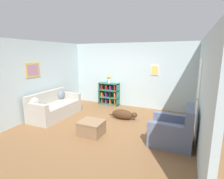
# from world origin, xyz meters

# --- Properties ---
(ground_plane) EXTENTS (14.00, 14.00, 0.00)m
(ground_plane) POSITION_xyz_m (0.00, 0.00, 0.00)
(ground_plane) COLOR brown
(wall_back) EXTENTS (5.60, 0.13, 2.60)m
(wall_back) POSITION_xyz_m (0.00, 2.25, 1.30)
(wall_back) COLOR silver
(wall_back) RESTS_ON ground_plane
(wall_left) EXTENTS (0.13, 5.00, 2.60)m
(wall_left) POSITION_xyz_m (-2.55, -0.00, 1.30)
(wall_left) COLOR silver
(wall_left) RESTS_ON ground_plane
(wall_right) EXTENTS (0.16, 5.00, 2.60)m
(wall_right) POSITION_xyz_m (2.55, 0.02, 1.29)
(wall_right) COLOR silver
(wall_right) RESTS_ON ground_plane
(couch) EXTENTS (0.89, 1.85, 0.88)m
(couch) POSITION_xyz_m (-2.01, -0.05, 0.32)
(couch) COLOR #ADA89E
(couch) RESTS_ON ground_plane
(bookshelf) EXTENTS (0.88, 0.28, 0.95)m
(bookshelf) POSITION_xyz_m (-0.87, 2.06, 0.47)
(bookshelf) COLOR #2D6B56
(bookshelf) RESTS_ON ground_plane
(recliner_chair) EXTENTS (0.97, 0.94, 0.97)m
(recliner_chair) POSITION_xyz_m (1.98, -0.33, 0.33)
(recliner_chair) COLOR slate
(recliner_chair) RESTS_ON ground_plane
(coffee_table) EXTENTS (0.65, 0.58, 0.38)m
(coffee_table) POSITION_xyz_m (-0.10, -0.75, 0.21)
(coffee_table) COLOR #846647
(coffee_table) RESTS_ON ground_plane
(dog) EXTENTS (1.02, 0.30, 0.33)m
(dog) POSITION_xyz_m (0.30, 0.66, 0.17)
(dog) COLOR #472D19
(dog) RESTS_ON ground_plane
(vase) EXTENTS (0.15, 0.15, 0.32)m
(vase) POSITION_xyz_m (-0.87, 2.04, 1.13)
(vase) COLOR silver
(vase) RESTS_ON bookshelf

